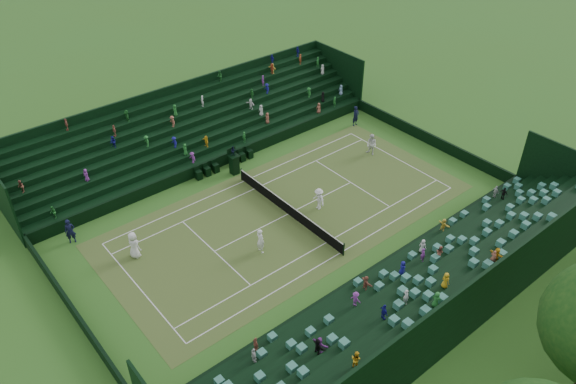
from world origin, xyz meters
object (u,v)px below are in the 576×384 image
tennis_net (288,209)px  player_near_west (134,245)px  umpire_chair (234,162)px  player_far_east (319,199)px  player_far_west (371,145)px  player_near_east (260,241)px

tennis_net → player_near_west: bearing=-105.2°
umpire_chair → player_far_east: umpire_chair is taller
tennis_net → player_far_east: bearing=67.8°
umpire_chair → player_far_east: (7.82, 2.05, -0.19)m
tennis_net → umpire_chair: umpire_chair is taller
tennis_net → player_far_west: bearing=100.4°
umpire_chair → player_near_east: bearing=-24.8°
tennis_net → player_far_east: 2.37m
player_near_west → player_near_east: 8.27m
player_near_west → player_far_east: bearing=-124.6°
player_near_east → tennis_net: bearing=-64.2°
umpire_chair → player_near_west: umpire_chair is taller
player_near_east → player_far_east: size_ratio=1.08×
umpire_chair → player_far_east: size_ratio=1.42×
umpire_chair → player_near_west: 11.52m
player_near_east → player_far_west: (-3.93, 14.69, -0.00)m
player_near_west → player_far_east: 13.39m
umpire_chair → player_near_west: bearing=-69.5°
umpire_chair → player_near_east: 9.81m
player_far_west → player_far_east: (2.84, -8.53, -0.07)m
tennis_net → umpire_chair: (-6.93, 0.12, 0.54)m
player_near_west → player_far_west: size_ratio=1.05×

